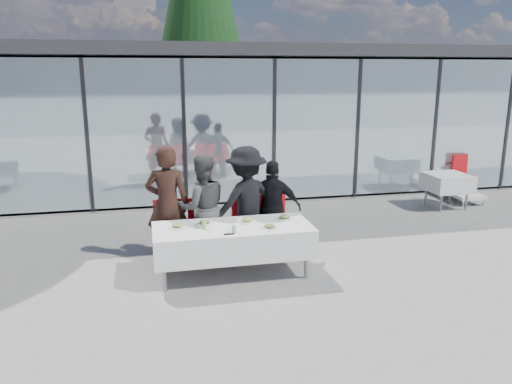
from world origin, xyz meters
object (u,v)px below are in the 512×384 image
at_px(diner_d, 273,208).
at_px(plate_a, 177,226).
at_px(diner_chair_a, 169,228).
at_px(spare_table_right, 447,183).
at_px(plate_extra, 270,227).
at_px(dining_table, 233,240).
at_px(plate_c, 247,221).
at_px(lounger, 455,187).
at_px(plate_b, 205,223).
at_px(diner_chair_d, 273,222).
at_px(spare_chair_b, 433,169).
at_px(diner_chair_c, 246,223).
at_px(diner_c, 246,202).
at_px(spare_chair_a, 462,173).
at_px(plate_d, 285,218).
at_px(juice_bottle, 204,224).
at_px(diner_b, 202,208).
at_px(diner_a, 168,205).
at_px(diner_chair_b, 203,226).
at_px(folded_eyeglasses, 229,234).

height_order(diner_d, plate_a, diner_d).
distance_m(diner_chair_a, spare_table_right, 6.33).
relative_size(diner_d, plate_extra, 5.72).
relative_size(dining_table, spare_table_right, 2.63).
relative_size(plate_c, lounger, 0.20).
distance_m(plate_b, plate_extra, 0.95).
bearing_deg(plate_c, plate_a, -176.87).
bearing_deg(diner_chair_d, spare_chair_b, 34.50).
relative_size(plate_a, lounger, 0.20).
relative_size(diner_chair_c, spare_chair_b, 1.00).
height_order(diner_c, spare_table_right, diner_c).
distance_m(plate_c, spare_chair_a, 6.84).
relative_size(plate_d, spare_chair_a, 0.27).
xyz_separation_m(plate_c, plate_extra, (0.25, -0.37, 0.00)).
distance_m(plate_d, plate_extra, 0.51).
xyz_separation_m(plate_b, spare_table_right, (5.54, 2.49, -0.22)).
relative_size(diner_chair_c, plate_b, 3.64).
bearing_deg(juice_bottle, plate_d, 9.27).
bearing_deg(diner_b, dining_table, 110.12).
distance_m(diner_b, lounger, 6.74).
height_order(dining_table, spare_table_right, dining_table).
bearing_deg(diner_chair_a, spare_table_right, 17.51).
height_order(dining_table, plate_b, plate_b).
height_order(diner_d, plate_d, diner_d).
xyz_separation_m(plate_d, juice_bottle, (-1.23, -0.20, 0.04)).
bearing_deg(diner_a, diner_chair_a, 101.88).
distance_m(plate_extra, juice_bottle, 0.92).
xyz_separation_m(plate_c, spare_table_right, (4.92, 2.51, -0.22)).
relative_size(diner_a, diner_chair_c, 1.88).
height_order(dining_table, diner_a, diner_a).
height_order(diner_chair_b, plate_a, diner_chair_b).
distance_m(spare_table_right, lounger, 1.02).
height_order(diner_chair_b, folded_eyeglasses, diner_chair_b).
bearing_deg(spare_chair_a, plate_d, -147.51).
bearing_deg(diner_chair_c, plate_d, -51.51).
xyz_separation_m(plate_a, plate_d, (1.59, 0.08, 0.00)).
height_order(diner_b, diner_chair_c, diner_b).
relative_size(diner_chair_b, spare_chair_b, 1.00).
bearing_deg(juice_bottle, folded_eyeglasses, -47.11).
relative_size(plate_b, spare_table_right, 0.31).
bearing_deg(plate_c, plate_b, 177.63).
relative_size(diner_c, plate_extra, 6.63).
bearing_deg(diner_chair_d, diner_c, 177.95).
bearing_deg(plate_d, lounger, 32.28).
distance_m(diner_chair_d, plate_c, 0.86).
xyz_separation_m(diner_a, diner_chair_c, (1.23, -0.02, -0.38)).
bearing_deg(plate_b, folded_eyeglasses, -63.12).
bearing_deg(diner_b, diner_a, -4.25).
bearing_deg(diner_a, diner_d, -168.12).
height_order(plate_b, folded_eyeglasses, plate_b).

